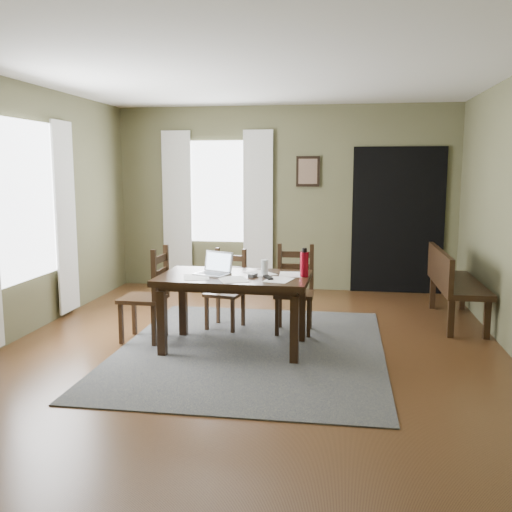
% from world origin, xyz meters
% --- Properties ---
extents(ground, '(5.00, 6.00, 0.01)m').
position_xyz_m(ground, '(0.00, 0.00, -0.01)').
color(ground, '#492C16').
extents(room_shell, '(5.02, 6.02, 2.71)m').
position_xyz_m(room_shell, '(0.00, 0.00, 1.80)').
color(room_shell, brown).
rests_on(room_shell, ground).
extents(rug, '(2.60, 3.20, 0.01)m').
position_xyz_m(rug, '(0.00, 0.00, 0.01)').
color(rug, '#3A3A3A').
rests_on(rug, ground).
extents(dining_table, '(1.49, 0.91, 0.74)m').
position_xyz_m(dining_table, '(-0.17, 0.01, 0.66)').
color(dining_table, black).
rests_on(dining_table, rug).
extents(chair_end, '(0.44, 0.44, 0.99)m').
position_xyz_m(chair_end, '(-1.10, 0.11, 0.49)').
color(chair_end, black).
rests_on(chair_end, rug).
extents(chair_back_left, '(0.45, 0.45, 0.88)m').
position_xyz_m(chair_back_left, '(-0.40, 0.75, 0.43)').
color(chair_back_left, black).
rests_on(chair_back_left, rug).
extents(chair_back_right, '(0.42, 0.42, 0.95)m').
position_xyz_m(chair_back_right, '(0.37, 0.70, 0.47)').
color(chair_back_right, black).
rests_on(chair_back_right, rug).
extents(bench, '(0.49, 1.52, 0.85)m').
position_xyz_m(bench, '(2.14, 1.39, 0.51)').
color(bench, black).
rests_on(bench, ground).
extents(laptop, '(0.40, 0.36, 0.22)m').
position_xyz_m(laptop, '(-0.37, 0.04, 0.80)').
color(laptop, '#B7B7BC').
rests_on(laptop, dining_table).
extents(computer_mouse, '(0.09, 0.11, 0.03)m').
position_xyz_m(computer_mouse, '(0.02, -0.06, 0.76)').
color(computer_mouse, '#3F3F42').
rests_on(computer_mouse, dining_table).
extents(tv_remote, '(0.12, 0.19, 0.02)m').
position_xyz_m(tv_remote, '(0.18, -0.10, 0.76)').
color(tv_remote, black).
rests_on(tv_remote, dining_table).
extents(drinking_glass, '(0.08, 0.08, 0.15)m').
position_xyz_m(drinking_glass, '(0.12, 0.06, 0.82)').
color(drinking_glass, silver).
rests_on(drinking_glass, dining_table).
extents(water_bottle, '(0.10, 0.10, 0.28)m').
position_xyz_m(water_bottle, '(0.51, 0.04, 0.88)').
color(water_bottle, maroon).
rests_on(water_bottle, dining_table).
extents(paper_a, '(0.32, 0.37, 0.00)m').
position_xyz_m(paper_a, '(-0.51, -0.15, 0.75)').
color(paper_a, white).
rests_on(paper_a, dining_table).
extents(paper_b, '(0.30, 0.35, 0.00)m').
position_xyz_m(paper_b, '(0.29, -0.16, 0.75)').
color(paper_b, white).
rests_on(paper_b, dining_table).
extents(paper_c, '(0.37, 0.38, 0.00)m').
position_xyz_m(paper_c, '(0.07, 0.14, 0.75)').
color(paper_c, white).
rests_on(paper_c, dining_table).
extents(paper_d, '(0.24, 0.31, 0.00)m').
position_xyz_m(paper_d, '(0.38, 0.13, 0.75)').
color(paper_d, white).
rests_on(paper_d, dining_table).
extents(paper_e, '(0.36, 0.40, 0.00)m').
position_xyz_m(paper_e, '(-0.14, -0.21, 0.75)').
color(paper_e, white).
rests_on(paper_e, dining_table).
extents(window_left, '(0.01, 1.30, 1.70)m').
position_xyz_m(window_left, '(-2.47, 0.20, 1.45)').
color(window_left, white).
rests_on(window_left, ground).
extents(window_back, '(1.00, 0.01, 1.50)m').
position_xyz_m(window_back, '(-1.00, 2.97, 1.45)').
color(window_back, white).
rests_on(window_back, ground).
extents(curtain_left_far, '(0.03, 0.48, 2.30)m').
position_xyz_m(curtain_left_far, '(-2.44, 1.02, 1.20)').
color(curtain_left_far, silver).
rests_on(curtain_left_far, ground).
extents(curtain_back_left, '(0.44, 0.03, 2.30)m').
position_xyz_m(curtain_back_left, '(-1.62, 2.94, 1.20)').
color(curtain_back_left, silver).
rests_on(curtain_back_left, ground).
extents(curtain_back_right, '(0.44, 0.03, 2.30)m').
position_xyz_m(curtain_back_right, '(-0.38, 2.94, 1.20)').
color(curtain_back_right, silver).
rests_on(curtain_back_right, ground).
extents(framed_picture, '(0.34, 0.03, 0.44)m').
position_xyz_m(framed_picture, '(0.35, 2.97, 1.75)').
color(framed_picture, black).
rests_on(framed_picture, ground).
extents(doorway_back, '(1.30, 0.03, 2.10)m').
position_xyz_m(doorway_back, '(1.65, 2.97, 1.05)').
color(doorway_back, black).
rests_on(doorway_back, ground).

